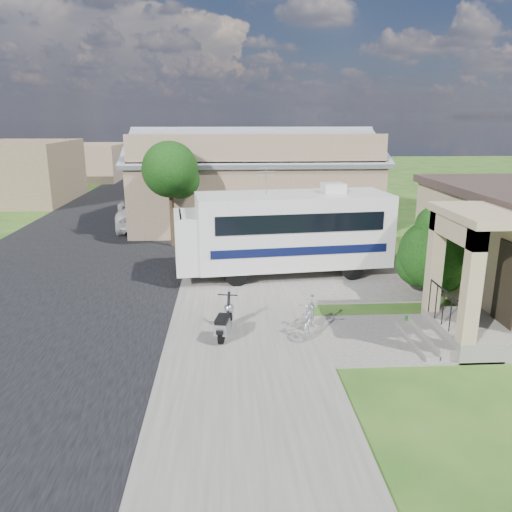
{
  "coord_description": "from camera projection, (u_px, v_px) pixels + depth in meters",
  "views": [
    {
      "loc": [
        -1.37,
        -12.61,
        5.52
      ],
      "look_at": [
        -0.5,
        2.5,
        1.3
      ],
      "focal_mm": 35.0,
      "sensor_mm": 36.0,
      "label": 1
    }
  ],
  "objects": [
    {
      "name": "street_slab",
      "position": [
        95.0,
        242.0,
        22.88
      ],
      "size": [
        9.0,
        80.0,
        0.02
      ],
      "primitive_type": "cube",
      "color": "black",
      "rests_on": "ground"
    },
    {
      "name": "van",
      "position": [
        152.0,
        193.0,
        32.0
      ],
      "size": [
        2.45,
        5.68,
        1.63
      ],
      "primitive_type": "imported",
      "rotation": [
        0.0,
        0.0,
        -0.03
      ],
      "color": "silver",
      "rests_on": "ground"
    },
    {
      "name": "distant_bldg_near",
      "position": [
        76.0,
        162.0,
        45.12
      ],
      "size": [
        8.0,
        7.0,
        3.2
      ],
      "primitive_type": "cube",
      "color": "brown",
      "rests_on": "ground"
    },
    {
      "name": "street_tree_c",
      "position": [
        197.0,
        149.0,
        39.62
      ],
      "size": [
        2.44,
        2.4,
        4.42
      ],
      "color": "#332516",
      "rests_on": "ground"
    },
    {
      "name": "motorhome",
      "position": [
        285.0,
        230.0,
        17.69
      ],
      "size": [
        7.74,
        3.19,
        3.86
      ],
      "rotation": [
        0.0,
        0.0,
        0.11
      ],
      "color": "silver",
      "rests_on": "ground"
    },
    {
      "name": "scooter",
      "position": [
        224.0,
        322.0,
        12.77
      ],
      "size": [
        0.62,
        1.51,
        0.99
      ],
      "rotation": [
        0.0,
        0.0,
        -0.19
      ],
      "color": "black",
      "rests_on": "ground"
    },
    {
      "name": "street_tree_b",
      "position": [
        189.0,
        153.0,
        30.89
      ],
      "size": [
        2.44,
        2.4,
        4.73
      ],
      "color": "#332516",
      "rests_on": "ground"
    },
    {
      "name": "ground",
      "position": [
        279.0,
        326.0,
        13.68
      ],
      "size": [
        120.0,
        120.0,
        0.0
      ],
      "primitive_type": "plane",
      "color": "#1C4813"
    },
    {
      "name": "shrub",
      "position": [
        436.0,
        251.0,
        15.49
      ],
      "size": [
        2.41,
        2.3,
        2.96
      ],
      "color": "#332516",
      "rests_on": "ground"
    },
    {
      "name": "warehouse",
      "position": [
        253.0,
        186.0,
        26.58
      ],
      "size": [
        12.5,
        8.4,
        5.04
      ],
      "color": "brown",
      "rests_on": "ground"
    },
    {
      "name": "sidewalk_slab",
      "position": [
        236.0,
        239.0,
        23.24
      ],
      "size": [
        4.0,
        80.0,
        0.06
      ],
      "primitive_type": "cube",
      "color": "#5B5851",
      "rests_on": "ground"
    },
    {
      "name": "garden_hose",
      "position": [
        412.0,
        322.0,
        13.71
      ],
      "size": [
        0.39,
        0.39,
        0.18
      ],
      "primitive_type": "cylinder",
      "color": "#14671A",
      "rests_on": "ground"
    },
    {
      "name": "bicycle",
      "position": [
        310.0,
        318.0,
        13.01
      ],
      "size": [
        0.91,
        1.64,
        0.95
      ],
      "primitive_type": "imported",
      "rotation": [
        0.0,
        0.0,
        -0.31
      ],
      "color": "#A7A6AD",
      "rests_on": "ground"
    },
    {
      "name": "street_tree_a",
      "position": [
        173.0,
        172.0,
        21.31
      ],
      "size": [
        2.44,
        2.4,
        4.58
      ],
      "color": "#332516",
      "rests_on": "ground"
    },
    {
      "name": "walk_slab",
      "position": [
        399.0,
        338.0,
        12.88
      ],
      "size": [
        4.0,
        3.0,
        0.05
      ],
      "primitive_type": "cube",
      "color": "#5B5851",
      "rests_on": "ground"
    },
    {
      "name": "driveway_slab",
      "position": [
        308.0,
        274.0,
        18.09
      ],
      "size": [
        7.0,
        6.0,
        0.05
      ],
      "primitive_type": "cube",
      "color": "#5B5851",
      "rests_on": "ground"
    },
    {
      "name": "pickup_truck",
      "position": [
        142.0,
        212.0,
        25.93
      ],
      "size": [
        3.44,
        5.87,
        1.54
      ],
      "primitive_type": "imported",
      "rotation": [
        0.0,
        0.0,
        3.31
      ],
      "color": "silver",
      "rests_on": "ground"
    }
  ]
}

